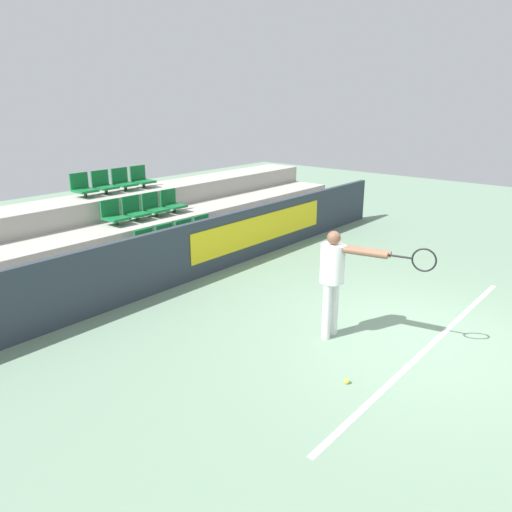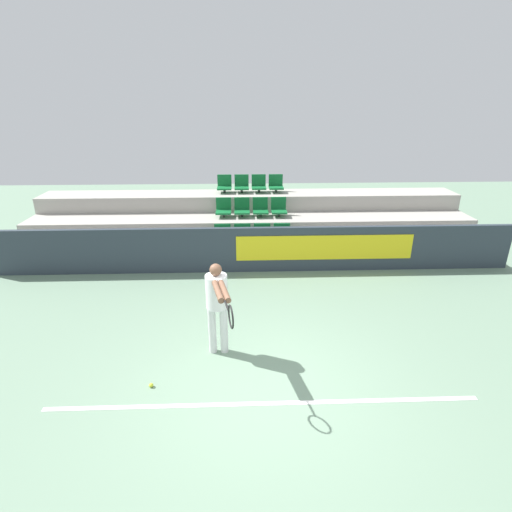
# 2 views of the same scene
# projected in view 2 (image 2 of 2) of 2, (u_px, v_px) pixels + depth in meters

# --- Properties ---
(ground_plane) EXTENTS (30.00, 30.00, 0.00)m
(ground_plane) POSITION_uv_depth(u_px,v_px,m) (262.00, 389.00, 5.94)
(ground_plane) COLOR gray
(court_baseline) EXTENTS (6.16, 0.08, 0.01)m
(court_baseline) POSITION_uv_depth(u_px,v_px,m) (263.00, 403.00, 5.65)
(court_baseline) COLOR white
(court_baseline) RESTS_ON ground
(barrier_wall) EXTENTS (12.79, 0.14, 1.13)m
(barrier_wall) POSITION_uv_depth(u_px,v_px,m) (255.00, 250.00, 9.74)
(barrier_wall) COLOR #2D3842
(barrier_wall) RESTS_ON ground
(bleacher_tier_front) EXTENTS (12.39, 1.07, 0.45)m
(bleacher_tier_front) POSITION_uv_depth(u_px,v_px,m) (253.00, 253.00, 10.43)
(bleacher_tier_front) COLOR #ADA89E
(bleacher_tier_front) RESTS_ON ground
(bleacher_tier_middle) EXTENTS (12.39, 1.07, 0.89)m
(bleacher_tier_middle) POSITION_uv_depth(u_px,v_px,m) (251.00, 232.00, 11.34)
(bleacher_tier_middle) COLOR #ADA89E
(bleacher_tier_middle) RESTS_ON ground
(bleacher_tier_back) EXTENTS (12.39, 1.07, 1.34)m
(bleacher_tier_back) POSITION_uv_depth(u_px,v_px,m) (250.00, 214.00, 12.25)
(bleacher_tier_back) COLOR #ADA89E
(bleacher_tier_back) RESTS_ON ground
(stadium_chair_0) EXTENTS (0.43, 0.45, 0.51)m
(stadium_chair_0) POSITION_uv_depth(u_px,v_px,m) (222.00, 236.00, 10.36)
(stadium_chair_0) COLOR #333333
(stadium_chair_0) RESTS_ON bleacher_tier_front
(stadium_chair_1) EXTENTS (0.43, 0.45, 0.51)m
(stadium_chair_1) POSITION_uv_depth(u_px,v_px,m) (242.00, 236.00, 10.38)
(stadium_chair_1) COLOR #333333
(stadium_chair_1) RESTS_ON bleacher_tier_front
(stadium_chair_2) EXTENTS (0.43, 0.45, 0.51)m
(stadium_chair_2) POSITION_uv_depth(u_px,v_px,m) (262.00, 236.00, 10.40)
(stadium_chair_2) COLOR #333333
(stadium_chair_2) RESTS_ON bleacher_tier_front
(stadium_chair_3) EXTENTS (0.43, 0.45, 0.51)m
(stadium_chair_3) POSITION_uv_depth(u_px,v_px,m) (282.00, 236.00, 10.42)
(stadium_chair_3) COLOR #333333
(stadium_chair_3) RESTS_ON bleacher_tier_front
(stadium_chair_4) EXTENTS (0.43, 0.45, 0.51)m
(stadium_chair_4) POSITION_uv_depth(u_px,v_px,m) (224.00, 209.00, 11.19)
(stadium_chair_4) COLOR #333333
(stadium_chair_4) RESTS_ON bleacher_tier_middle
(stadium_chair_5) EXTENTS (0.43, 0.45, 0.51)m
(stadium_chair_5) POSITION_uv_depth(u_px,v_px,m) (242.00, 209.00, 11.21)
(stadium_chair_5) COLOR #333333
(stadium_chair_5) RESTS_ON bleacher_tier_middle
(stadium_chair_6) EXTENTS (0.43, 0.45, 0.51)m
(stadium_chair_6) POSITION_uv_depth(u_px,v_px,m) (260.00, 209.00, 11.22)
(stadium_chair_6) COLOR #333333
(stadium_chair_6) RESTS_ON bleacher_tier_middle
(stadium_chair_7) EXTENTS (0.43, 0.45, 0.51)m
(stadium_chair_7) POSITION_uv_depth(u_px,v_px,m) (279.00, 208.00, 11.24)
(stadium_chair_7) COLOR #333333
(stadium_chair_7) RESTS_ON bleacher_tier_middle
(stadium_chair_8) EXTENTS (0.43, 0.45, 0.51)m
(stadium_chair_8) POSITION_uv_depth(u_px,v_px,m) (224.00, 185.00, 12.01)
(stadium_chair_8) COLOR #333333
(stadium_chair_8) RESTS_ON bleacher_tier_back
(stadium_chair_9) EXTENTS (0.43, 0.45, 0.51)m
(stadium_chair_9) POSITION_uv_depth(u_px,v_px,m) (242.00, 185.00, 12.03)
(stadium_chair_9) COLOR #333333
(stadium_chair_9) RESTS_ON bleacher_tier_back
(stadium_chair_10) EXTENTS (0.43, 0.45, 0.51)m
(stadium_chair_10) POSITION_uv_depth(u_px,v_px,m) (259.00, 185.00, 12.05)
(stadium_chair_10) COLOR #333333
(stadium_chair_10) RESTS_ON bleacher_tier_back
(stadium_chair_11) EXTENTS (0.43, 0.45, 0.51)m
(stadium_chair_11) POSITION_uv_depth(u_px,v_px,m) (276.00, 185.00, 12.06)
(stadium_chair_11) COLOR #333333
(stadium_chair_11) RESTS_ON bleacher_tier_back
(tennis_player) EXTENTS (0.48, 1.55, 1.62)m
(tennis_player) POSITION_uv_depth(u_px,v_px,m) (218.00, 300.00, 6.37)
(tennis_player) COLOR silver
(tennis_player) RESTS_ON ground
(tennis_ball) EXTENTS (0.07, 0.07, 0.07)m
(tennis_ball) POSITION_uv_depth(u_px,v_px,m) (151.00, 385.00, 5.96)
(tennis_ball) COLOR #CCDB33
(tennis_ball) RESTS_ON ground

